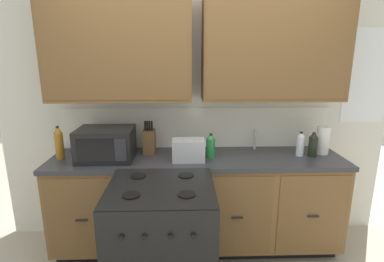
# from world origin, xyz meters

# --- Properties ---
(wall_unit) EXTENTS (3.82, 0.40, 2.58)m
(wall_unit) POSITION_xyz_m (0.00, 0.50, 1.67)
(wall_unit) COLOR silver
(wall_unit) RESTS_ON ground_plane
(counter_run) EXTENTS (2.65, 0.64, 0.93)m
(counter_run) POSITION_xyz_m (0.00, 0.30, 0.48)
(counter_run) COLOR black
(counter_run) RESTS_ON ground_plane
(stove_range) EXTENTS (0.76, 0.68, 0.95)m
(stove_range) POSITION_xyz_m (-0.29, -0.33, 0.47)
(stove_range) COLOR black
(stove_range) RESTS_ON ground_plane
(microwave) EXTENTS (0.48, 0.37, 0.28)m
(microwave) POSITION_xyz_m (-0.81, 0.26, 1.07)
(microwave) COLOR black
(microwave) RESTS_ON counter_run
(toaster) EXTENTS (0.28, 0.18, 0.19)m
(toaster) POSITION_xyz_m (-0.08, 0.21, 1.02)
(toaster) COLOR #B7B7BC
(toaster) RESTS_ON counter_run
(knife_block) EXTENTS (0.11, 0.14, 0.31)m
(knife_block) POSITION_xyz_m (-0.45, 0.43, 1.04)
(knife_block) COLOR brown
(knife_block) RESTS_ON counter_run
(sink_faucet) EXTENTS (0.02, 0.02, 0.20)m
(sink_faucet) POSITION_xyz_m (0.57, 0.51, 1.03)
(sink_faucet) COLOR #B2B5BA
(sink_faucet) RESTS_ON counter_run
(paper_towel_roll) EXTENTS (0.12, 0.12, 0.26)m
(paper_towel_roll) POSITION_xyz_m (1.17, 0.36, 1.06)
(paper_towel_roll) COLOR white
(paper_towel_roll) RESTS_ON counter_run
(bottle_amber) EXTENTS (0.07, 0.07, 0.30)m
(bottle_amber) POSITION_xyz_m (-1.22, 0.28, 1.08)
(bottle_amber) COLOR #9E6619
(bottle_amber) RESTS_ON counter_run
(bottle_dark) EXTENTS (0.08, 0.08, 0.23)m
(bottle_dark) POSITION_xyz_m (1.05, 0.28, 1.04)
(bottle_dark) COLOR black
(bottle_dark) RESTS_ON counter_run
(bottle_green) EXTENTS (0.08, 0.08, 0.22)m
(bottle_green) POSITION_xyz_m (0.12, 0.28, 1.04)
(bottle_green) COLOR #237A38
(bottle_green) RESTS_ON counter_run
(bottle_clear) EXTENTS (0.07, 0.07, 0.23)m
(bottle_clear) POSITION_xyz_m (0.94, 0.30, 1.04)
(bottle_clear) COLOR silver
(bottle_clear) RESTS_ON counter_run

